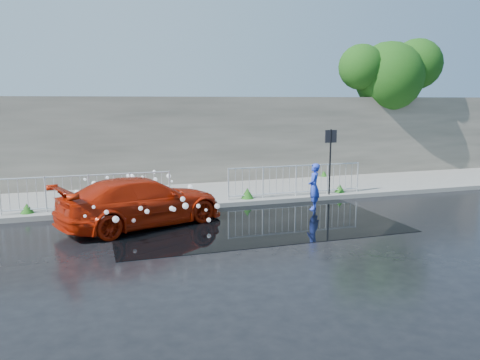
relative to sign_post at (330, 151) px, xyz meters
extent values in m
plane|color=black|center=(-4.20, -3.10, -1.72)|extent=(90.00, 90.00, 0.00)
cube|color=slate|center=(-4.20, 1.90, -1.65)|extent=(30.00, 4.00, 0.15)
cube|color=slate|center=(-4.20, -0.10, -1.64)|extent=(30.00, 0.25, 0.16)
cube|color=#545047|center=(-4.20, 4.10, 0.18)|extent=(30.00, 0.60, 3.50)
cube|color=black|center=(-3.70, -2.10, -1.72)|extent=(8.00, 5.00, 0.01)
cylinder|color=black|center=(0.00, 0.00, -0.47)|extent=(0.06, 0.06, 2.50)
cube|color=black|center=(0.00, 0.00, 0.53)|extent=(0.45, 0.04, 0.45)
cylinder|color=#332114|center=(5.80, 5.10, 0.78)|extent=(0.36, 0.36, 5.00)
sphere|color=#114210|center=(5.30, 4.30, 2.88)|extent=(3.21, 3.21, 3.21)
sphere|color=#114210|center=(6.80, 4.30, 3.48)|extent=(2.37, 2.37, 2.37)
sphere|color=#114210|center=(3.80, 4.30, 3.28)|extent=(2.06, 2.06, 2.06)
cylinder|color=silver|center=(-10.70, 0.25, -1.02)|extent=(0.05, 0.05, 1.10)
cylinder|color=silver|center=(-5.70, 0.25, -1.02)|extent=(0.05, 0.05, 1.10)
cylinder|color=silver|center=(-8.20, 0.25, -0.50)|extent=(5.00, 0.04, 0.04)
cylinder|color=silver|center=(-8.20, 0.25, -1.45)|extent=(5.00, 0.04, 0.04)
cylinder|color=silver|center=(-3.70, 0.25, -1.02)|extent=(0.05, 0.05, 1.10)
cylinder|color=silver|center=(1.30, 0.25, -1.02)|extent=(0.05, 0.05, 1.10)
cylinder|color=silver|center=(-1.20, 0.25, -0.50)|extent=(5.00, 0.04, 0.04)
cylinder|color=silver|center=(-1.20, 0.25, -1.45)|extent=(5.00, 0.04, 0.04)
cone|color=#165215|center=(-10.00, 0.30, -1.42)|extent=(0.40, 0.40, 0.30)
cone|color=#165215|center=(-6.20, 0.30, -1.41)|extent=(0.36, 0.36, 0.33)
cone|color=#165215|center=(-3.00, 0.30, -1.39)|extent=(0.44, 0.44, 0.37)
cone|color=#165215|center=(0.60, 0.30, -1.42)|extent=(0.38, 0.38, 0.31)
cone|color=#165215|center=(-7.20, 3.80, -1.38)|extent=(0.42, 0.42, 0.40)
cone|color=#165215|center=(1.80, 3.80, -1.45)|extent=(0.34, 0.34, 0.25)
sphere|color=white|center=(-5.90, 0.08, -1.04)|extent=(0.14, 0.14, 0.14)
sphere|color=white|center=(-5.54, 1.38, -0.83)|extent=(0.16, 0.16, 0.16)
sphere|color=white|center=(-6.00, 1.67, -0.69)|extent=(0.10, 0.10, 0.10)
sphere|color=white|center=(-6.78, 1.75, -0.77)|extent=(0.08, 0.08, 0.08)
sphere|color=white|center=(-8.08, 0.09, -1.00)|extent=(0.14, 0.14, 0.14)
sphere|color=white|center=(-7.36, -0.54, -1.43)|extent=(0.15, 0.15, 0.15)
sphere|color=white|center=(-5.51, -0.85, -1.54)|extent=(0.12, 0.12, 0.12)
sphere|color=white|center=(-7.76, 0.56, -0.89)|extent=(0.06, 0.06, 0.06)
sphere|color=white|center=(-6.08, 0.83, -0.83)|extent=(0.15, 0.15, 0.15)
sphere|color=white|center=(-8.10, 0.47, -1.03)|extent=(0.11, 0.11, 0.11)
sphere|color=white|center=(-7.40, 0.92, -0.81)|extent=(0.16, 0.16, 0.16)
sphere|color=white|center=(-6.84, 0.96, -0.80)|extent=(0.18, 0.18, 0.18)
sphere|color=white|center=(-7.90, -0.50, -1.50)|extent=(0.06, 0.06, 0.06)
sphere|color=white|center=(-8.56, 0.48, -1.06)|extent=(0.15, 0.15, 0.15)
sphere|color=white|center=(-5.58, 0.10, -1.21)|extent=(0.08, 0.08, 0.08)
sphere|color=white|center=(-7.60, 1.30, -0.77)|extent=(0.11, 0.11, 0.11)
sphere|color=white|center=(-7.54, -0.46, -1.34)|extent=(0.11, 0.11, 0.11)
sphere|color=white|center=(-6.46, 1.22, -0.79)|extent=(0.09, 0.09, 0.09)
sphere|color=white|center=(-6.23, 0.31, -0.99)|extent=(0.18, 0.18, 0.18)
sphere|color=white|center=(-8.32, 1.47, -0.82)|extent=(0.10, 0.10, 0.10)
sphere|color=white|center=(-6.49, 0.19, -0.97)|extent=(0.17, 0.17, 0.17)
sphere|color=white|center=(-7.28, -0.35, -1.32)|extent=(0.14, 0.14, 0.14)
sphere|color=white|center=(-5.50, 0.19, -1.10)|extent=(0.15, 0.15, 0.15)
sphere|color=white|center=(-8.08, 0.29, -1.03)|extent=(0.07, 0.07, 0.07)
sphere|color=white|center=(-7.58, 0.23, -1.13)|extent=(0.06, 0.06, 0.06)
sphere|color=white|center=(-6.91, 1.28, -0.73)|extent=(0.14, 0.14, 0.14)
sphere|color=white|center=(-6.81, 1.18, -0.75)|extent=(0.16, 0.16, 0.16)
sphere|color=white|center=(-6.05, 1.31, -0.68)|extent=(0.09, 0.09, 0.09)
sphere|color=white|center=(-6.59, 0.06, -1.11)|extent=(0.11, 0.11, 0.11)
sphere|color=white|center=(-6.37, 0.10, -1.05)|extent=(0.08, 0.08, 0.08)
sphere|color=white|center=(-6.86, 0.08, -1.07)|extent=(0.11, 0.11, 0.11)
sphere|color=white|center=(-8.11, 0.02, -1.22)|extent=(0.10, 0.10, 0.10)
sphere|color=white|center=(-7.20, -0.05, -1.07)|extent=(0.07, 0.07, 0.07)
sphere|color=white|center=(-7.41, 0.18, -1.12)|extent=(0.10, 0.10, 0.10)
sphere|color=white|center=(-5.78, -0.63, -1.60)|extent=(0.11, 0.11, 0.11)
sphere|color=white|center=(-8.04, 0.98, -0.89)|extent=(0.17, 0.17, 0.17)
sphere|color=white|center=(-6.82, 0.37, -0.95)|extent=(0.14, 0.14, 0.14)
sphere|color=white|center=(-7.16, 0.15, -1.17)|extent=(0.13, 0.13, 0.13)
sphere|color=white|center=(-5.05, 0.04, -1.01)|extent=(0.18, 0.18, 0.18)
sphere|color=white|center=(-7.31, -0.54, -1.46)|extent=(0.14, 0.14, 0.14)
sphere|color=white|center=(-8.03, 0.90, -0.96)|extent=(0.08, 0.08, 0.08)
sphere|color=white|center=(-6.47, -0.46, -1.49)|extent=(0.08, 0.08, 0.08)
sphere|color=white|center=(-6.45, -0.24, -1.41)|extent=(0.18, 0.18, 0.18)
sphere|color=white|center=(-5.53, 0.77, -0.92)|extent=(0.08, 0.08, 0.08)
sphere|color=white|center=(-6.27, -3.53, -0.85)|extent=(0.12, 0.12, 0.12)
sphere|color=white|center=(-7.13, -2.66, -1.30)|extent=(0.12, 0.12, 0.12)
sphere|color=white|center=(-6.99, -3.23, -0.86)|extent=(0.11, 0.11, 0.11)
sphere|color=white|center=(-8.09, -3.19, -0.76)|extent=(0.08, 0.08, 0.08)
sphere|color=white|center=(-5.06, -3.34, -0.92)|extent=(0.14, 0.14, 0.14)
sphere|color=white|center=(-7.81, -3.59, -0.82)|extent=(0.11, 0.11, 0.11)
sphere|color=white|center=(-7.60, -2.49, -1.51)|extent=(0.14, 0.14, 0.14)
sphere|color=white|center=(-5.08, -2.51, -1.48)|extent=(0.12, 0.12, 0.12)
sphere|color=white|center=(-7.92, -2.89, -1.08)|extent=(0.15, 0.15, 0.15)
sphere|color=white|center=(-6.81, -2.99, -1.01)|extent=(0.12, 0.12, 0.12)
sphere|color=white|center=(-5.98, -3.48, -0.64)|extent=(0.13, 0.13, 0.13)
sphere|color=white|center=(-7.60, -3.29, -1.08)|extent=(0.17, 0.17, 0.17)
sphere|color=white|center=(-7.34, -2.70, -1.21)|extent=(0.10, 0.10, 0.10)
sphere|color=white|center=(-6.20, -3.42, -0.90)|extent=(0.11, 0.11, 0.11)
sphere|color=white|center=(-5.89, -3.34, -0.85)|extent=(0.16, 0.16, 0.16)
sphere|color=white|center=(-5.37, -3.39, -0.99)|extent=(0.08, 0.08, 0.08)
sphere|color=white|center=(-8.30, -3.09, -0.99)|extent=(0.08, 0.08, 0.08)
sphere|color=white|center=(-5.44, -2.82, -1.00)|extent=(0.12, 0.12, 0.12)
imported|color=#A71C06|center=(-6.78, -1.61, -1.04)|extent=(5.09, 3.46, 1.37)
imported|color=blue|center=(-1.27, -1.30, -0.97)|extent=(0.59, 0.65, 1.50)
camera|label=1|loc=(-8.11, -14.70, 1.76)|focal=35.00mm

